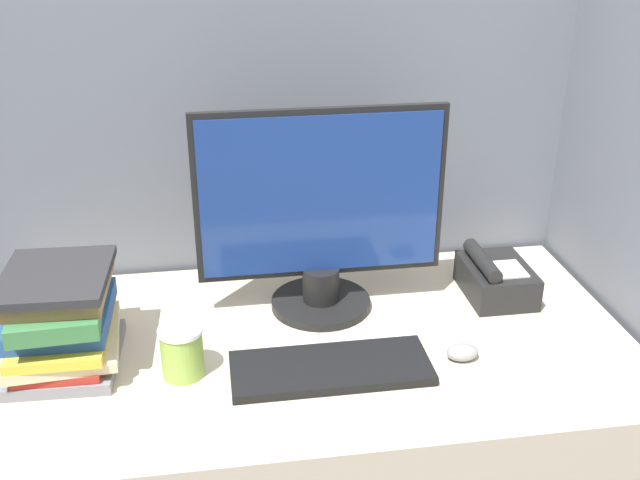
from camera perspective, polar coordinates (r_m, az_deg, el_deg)
The scene contains 10 objects.
cubicle_panel_rear at distance 2.00m, azimuth -2.20°, elevation 2.24°, with size 1.82×0.04×1.79m.
cubicle_panel_right at distance 1.89m, azimuth 22.41°, elevation -1.15°, with size 0.04×0.83×1.79m.
desk at distance 1.92m, azimuth -0.38°, elevation -17.15°, with size 1.42×0.77×0.76m.
monitor at distance 1.72m, azimuth 0.06°, elevation 1.44°, with size 0.57×0.24×0.49m.
keyboard at distance 1.58m, azimuth 0.83°, elevation -9.74°, with size 0.42×0.16×0.02m.
mouse at distance 1.64m, azimuth 10.79°, elevation -8.40°, with size 0.07×0.05×0.03m.
coffee_cup at distance 1.57m, azimuth -10.47°, elevation -8.35°, with size 0.09×0.09×0.11m.
book_stack at distance 1.65m, azimuth -19.12°, elevation -5.64°, with size 0.24×0.29×0.22m.
desk_telephone at distance 1.89m, azimuth 13.21°, elevation -2.87°, with size 0.15×0.20×0.12m.
paper_pile at distance 1.68m, azimuth 19.74°, elevation -9.30°, with size 0.24×0.29×0.01m.
Camera 1 is at (-0.21, -1.02, 1.67)m, focal length 42.00 mm.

